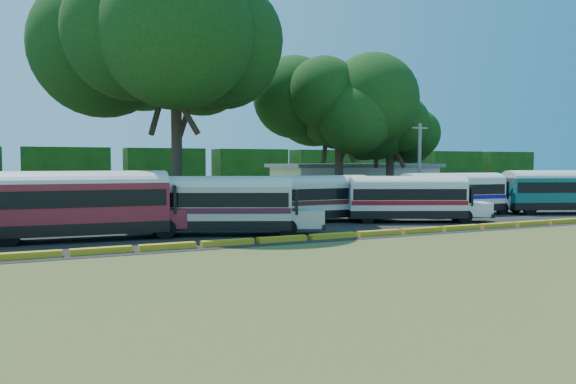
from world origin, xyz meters
name	(u,v)px	position (x,y,z in m)	size (l,w,h in m)	color
ground	(366,239)	(0.00, 0.00, 0.00)	(160.00, 160.00, 0.00)	#3B551C
asphalt_strip	(288,218)	(1.00, 12.00, 0.01)	(64.00, 24.00, 0.02)	black
curb	(356,234)	(0.00, 1.00, 0.15)	(53.70, 0.45, 0.30)	gold
terminal_building	(355,181)	(18.00, 30.00, 2.03)	(19.00, 9.00, 4.00)	silver
treeline_backdrop	(164,171)	(0.00, 48.00, 3.00)	(130.00, 4.00, 6.00)	black
bus_red	(83,201)	(-13.79, 6.07, 2.12)	(11.40, 3.51, 3.70)	black
bus_cream_west	(222,202)	(-6.49, 4.95, 1.91)	(10.40, 6.47, 3.37)	black
bus_cream_east	(316,196)	(1.65, 8.86, 1.84)	(9.92, 2.61, 3.25)	black
bus_white_red	(409,196)	(7.45, 6.08, 1.82)	(9.90, 6.16, 3.21)	black
bus_white_blue	(455,191)	(14.05, 8.91, 1.88)	(10.31, 3.53, 3.32)	black
bus_teal	(562,189)	(22.84, 6.22, 2.01)	(10.91, 6.18, 3.51)	black
tree_west	(176,35)	(-6.19, 16.36, 13.62)	(15.15, 15.15, 19.20)	#312718
tree_center	(339,106)	(10.23, 20.39, 9.39)	(11.03, 11.03, 13.46)	#312718
tree_east	(390,121)	(16.33, 20.81, 8.28)	(8.11, 8.11, 11.32)	#312718
utility_pole	(419,166)	(14.01, 13.27, 3.84)	(1.60, 0.30, 7.46)	gray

